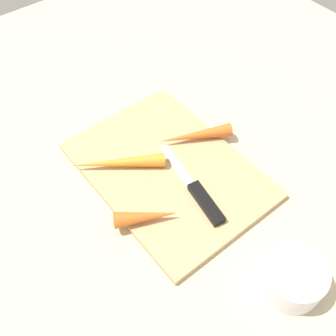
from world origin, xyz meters
name	(u,v)px	position (x,y,z in m)	size (l,w,h in m)	color
ground_plane	(168,172)	(0.00, 0.00, 0.00)	(1.40, 1.40, 0.00)	#C6B793
cutting_board	(168,170)	(0.00, 0.00, 0.01)	(0.36, 0.26, 0.01)	tan
knife	(201,198)	(-0.09, 0.00, 0.02)	(0.20, 0.05, 0.01)	#B7B7BC
carrot_medium	(195,135)	(0.02, -0.09, 0.03)	(0.03, 0.03, 0.14)	orange
carrot_shortest	(146,217)	(-0.07, 0.10, 0.03)	(0.03, 0.03, 0.11)	orange
carrot_longest	(117,163)	(0.06, 0.07, 0.02)	(0.03, 0.03, 0.18)	orange
small_bowl	(293,278)	(-0.29, -0.01, 0.03)	(0.10, 0.10, 0.05)	silver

